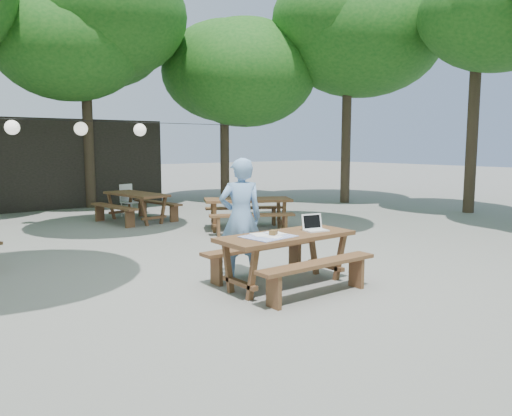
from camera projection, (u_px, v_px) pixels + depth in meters
The scene contains 10 objects.
ground at pixel (217, 265), 8.32m from camera, with size 80.00×80.00×0.00m, color slate.
pavilion at pixel (59, 163), 16.74m from camera, with size 6.00×3.00×2.80m, color black.
main_picnic_table at pixel (286, 259), 7.06m from camera, with size 2.00×1.58×0.75m.
picnic_table_ne at pixel (248, 214), 11.67m from camera, with size 2.42×2.29×0.75m.
picnic_table_far_e at pixel (136, 207), 13.01m from camera, with size 1.82×2.10×0.75m.
woman at pixel (241, 218), 7.52m from camera, with size 0.66×0.43×1.81m, color #75A0D6.
plastic_chair at pixel (131, 207), 13.97m from camera, with size 0.56×0.56×0.90m.
laptop at pixel (314, 226), 7.30m from camera, with size 0.37×0.32×0.24m.
tabletop_clutter at pixel (269, 235), 6.84m from camera, with size 0.71×0.62×0.08m.
paper_lanterns at pixel (81, 129), 12.64m from camera, with size 9.00×0.34×0.38m.
Camera 1 is at (-4.39, -6.87, 2.00)m, focal length 35.00 mm.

